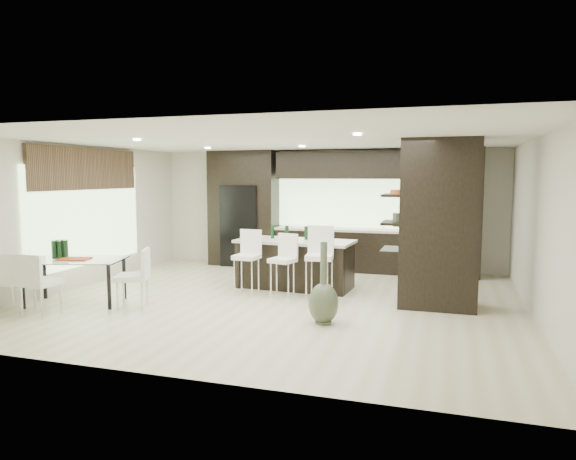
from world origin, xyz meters
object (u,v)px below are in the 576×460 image
(chair_end, at_px, (132,281))
(bench, at_px, (305,273))
(stool_left, at_px, (247,269))
(stool_mid, at_px, (282,272))
(kitchen_island, at_px, (295,264))
(stool_right, at_px, (319,270))
(dining_table, at_px, (75,282))
(chair_far, at_px, (16,285))
(floor_vase, at_px, (324,283))
(chair_near, at_px, (41,287))

(chair_end, bearing_deg, bench, -62.96)
(stool_left, distance_m, stool_mid, 0.67)
(kitchen_island, height_order, bench, kitchen_island)
(stool_right, distance_m, dining_table, 4.07)
(stool_mid, distance_m, bench, 0.97)
(stool_right, distance_m, chair_far, 4.82)
(dining_table, bearing_deg, stool_left, 15.45)
(stool_left, distance_m, chair_far, 3.69)
(stool_mid, distance_m, chair_far, 4.25)
(stool_left, bearing_deg, floor_vase, -34.57)
(kitchen_island, distance_m, dining_table, 3.86)
(chair_near, bearing_deg, dining_table, 92.05)
(chair_far, bearing_deg, stool_left, 25.14)
(kitchen_island, distance_m, stool_left, 1.03)
(bench, relative_size, chair_end, 1.55)
(stool_right, distance_m, chair_near, 4.40)
(chair_far, bearing_deg, dining_table, 44.93)
(stool_right, bearing_deg, dining_table, -166.30)
(floor_vase, bearing_deg, dining_table, -178.61)
(floor_vase, bearing_deg, kitchen_island, 116.25)
(kitchen_island, height_order, chair_near, kitchen_island)
(stool_right, relative_size, chair_near, 1.15)
(chair_end, bearing_deg, stool_mid, -74.78)
(stool_mid, distance_m, floor_vase, 1.77)
(chair_far, distance_m, chair_end, 1.74)
(kitchen_island, height_order, dining_table, kitchen_island)
(stool_left, xyz_separation_m, bench, (0.81, 0.95, -0.20))
(kitchen_island, height_order, stool_mid, kitchen_island)
(bench, bearing_deg, chair_near, -124.24)
(dining_table, relative_size, chair_end, 1.74)
(chair_end, bearing_deg, stool_left, -63.53)
(stool_left, relative_size, stool_mid, 1.04)
(kitchen_island, height_order, chair_end, kitchen_island)
(kitchen_island, relative_size, floor_vase, 1.85)
(stool_mid, relative_size, chair_near, 1.00)
(kitchen_island, bearing_deg, stool_right, -46.03)
(stool_mid, xyz_separation_m, chair_end, (-2.02, -1.51, -0.00))
(chair_far, bearing_deg, stool_mid, 19.71)
(floor_vase, xyz_separation_m, chair_far, (-4.67, -0.85, -0.15))
(chair_near, height_order, chair_end, same)
(floor_vase, height_order, dining_table, floor_vase)
(kitchen_island, bearing_deg, stool_mid, -86.20)
(chair_end, bearing_deg, kitchen_island, -63.14)
(stool_right, distance_m, bench, 1.13)
(kitchen_island, xyz_separation_m, stool_mid, (0.00, -0.77, -0.01))
(chair_near, bearing_deg, chair_end, 36.70)
(stool_right, relative_size, bench, 0.74)
(kitchen_island, xyz_separation_m, chair_end, (-2.02, -2.27, -0.01))
(stool_right, bearing_deg, chair_near, -157.10)
(dining_table, height_order, chair_end, chair_end)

